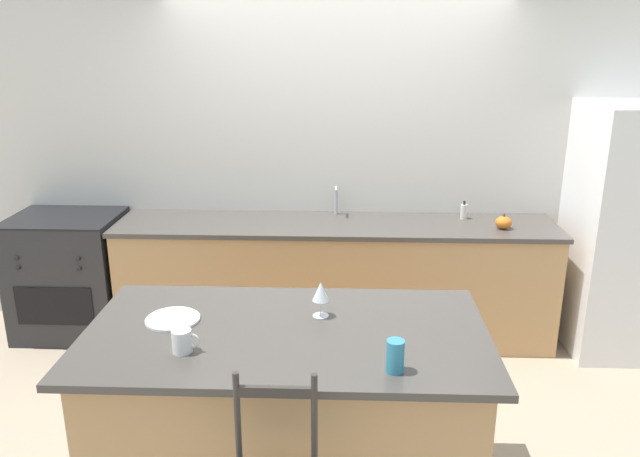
# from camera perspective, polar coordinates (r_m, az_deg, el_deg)

# --- Properties ---
(ground_plane) EXTENTS (18.00, 18.00, 0.00)m
(ground_plane) POSITION_cam_1_polar(r_m,az_deg,el_deg) (4.62, 1.28, -11.71)
(ground_plane) COLOR tan
(wall_back) EXTENTS (6.00, 0.07, 2.70)m
(wall_back) POSITION_cam_1_polar(r_m,az_deg,el_deg) (4.82, 1.54, 6.71)
(wall_back) COLOR silver
(wall_back) RESTS_ON ground_plane
(back_counter) EXTENTS (3.24, 0.69, 0.91)m
(back_counter) POSITION_cam_1_polar(r_m,az_deg,el_deg) (4.76, 1.40, -4.65)
(back_counter) COLOR tan
(back_counter) RESTS_ON ground_plane
(sink_faucet) EXTENTS (0.02, 0.13, 0.22)m
(sink_faucet) POSITION_cam_1_polar(r_m,az_deg,el_deg) (4.77, 1.49, 2.88)
(sink_faucet) COLOR #ADAFB5
(sink_faucet) RESTS_ON back_counter
(kitchen_island) EXTENTS (1.85, 1.00, 0.95)m
(kitchen_island) POSITION_cam_1_polar(r_m,az_deg,el_deg) (3.13, -2.98, -17.03)
(kitchen_island) COLOR tan
(kitchen_island) RESTS_ON ground_plane
(refrigerator) EXTENTS (0.83, 0.79, 1.79)m
(refrigerator) POSITION_cam_1_polar(r_m,az_deg,el_deg) (5.00, 26.78, -0.17)
(refrigerator) COLOR white
(refrigerator) RESTS_ON ground_plane
(oven_range) EXTENTS (0.79, 0.66, 0.94)m
(oven_range) POSITION_cam_1_polar(r_m,az_deg,el_deg) (5.18, -21.80, -3.93)
(oven_range) COLOR #28282B
(oven_range) RESTS_ON ground_plane
(dinner_plate) EXTENTS (0.26, 0.26, 0.02)m
(dinner_plate) POSITION_cam_1_polar(r_m,az_deg,el_deg) (3.06, -13.32, -8.03)
(dinner_plate) COLOR white
(dinner_plate) RESTS_ON kitchen_island
(wine_glass) EXTENTS (0.08, 0.08, 0.17)m
(wine_glass) POSITION_cam_1_polar(r_m,az_deg,el_deg) (2.97, 0.07, -5.86)
(wine_glass) COLOR white
(wine_glass) RESTS_ON kitchen_island
(coffee_mug) EXTENTS (0.12, 0.08, 0.10)m
(coffee_mug) POSITION_cam_1_polar(r_m,az_deg,el_deg) (2.75, -12.46, -10.01)
(coffee_mug) COLOR white
(coffee_mug) RESTS_ON kitchen_island
(tumbler_cup) EXTENTS (0.07, 0.07, 0.14)m
(tumbler_cup) POSITION_cam_1_polar(r_m,az_deg,el_deg) (2.55, 6.89, -11.52)
(tumbler_cup) COLOR teal
(tumbler_cup) RESTS_ON kitchen_island
(pumpkin_decoration) EXTENTS (0.12, 0.12, 0.11)m
(pumpkin_decoration) POSITION_cam_1_polar(r_m,az_deg,el_deg) (4.63, 16.43, 0.53)
(pumpkin_decoration) COLOR orange
(pumpkin_decoration) RESTS_ON back_counter
(soap_bottle) EXTENTS (0.05, 0.05, 0.14)m
(soap_bottle) POSITION_cam_1_polar(r_m,az_deg,el_deg) (4.81, 13.01, 1.55)
(soap_bottle) COLOR silver
(soap_bottle) RESTS_ON back_counter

